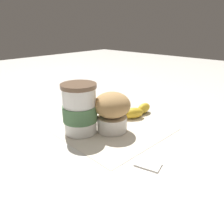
# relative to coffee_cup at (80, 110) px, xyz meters

# --- Properties ---
(ground_plane) EXTENTS (3.00, 3.00, 0.00)m
(ground_plane) POSITION_rel_coffee_cup_xyz_m (0.07, -0.05, -0.06)
(ground_plane) COLOR beige
(paper_napkin) EXTENTS (0.28, 0.28, 0.00)m
(paper_napkin) POSITION_rel_coffee_cup_xyz_m (0.07, -0.05, -0.06)
(paper_napkin) COLOR beige
(paper_napkin) RESTS_ON ground_plane
(coffee_cup) EXTENTS (0.09, 0.09, 0.13)m
(coffee_cup) POSITION_rel_coffee_cup_xyz_m (0.00, 0.00, 0.00)
(coffee_cup) COLOR white
(coffee_cup) RESTS_ON paper_napkin
(muffin) EXTENTS (0.10, 0.10, 0.10)m
(muffin) POSITION_rel_coffee_cup_xyz_m (0.06, -0.05, -0.01)
(muffin) COLOR white
(muffin) RESTS_ON paper_napkin
(banana) EXTENTS (0.16, 0.09, 0.03)m
(banana) POSITION_rel_coffee_cup_xyz_m (0.17, -0.04, -0.05)
(banana) COLOR gold
(banana) RESTS_ON paper_napkin
(sugar_packet) EXTENTS (0.04, 0.06, 0.01)m
(sugar_packet) POSITION_rel_coffee_cup_xyz_m (-0.00, -0.21, -0.06)
(sugar_packet) COLOR white
(sugar_packet) RESTS_ON ground_plane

